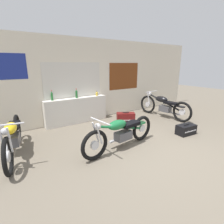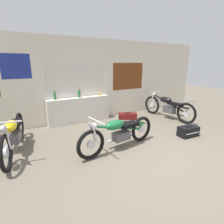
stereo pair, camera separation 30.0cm
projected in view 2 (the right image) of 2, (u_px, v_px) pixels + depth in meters
ground_plane at (154, 155)px, 3.90m from camera, size 24.00×24.00×0.00m
wall_back at (93, 80)px, 6.18m from camera, size 10.00×0.07×2.80m
sill_counter at (79, 110)px, 6.00m from camera, size 2.14×0.28×0.86m
bottle_leftmost at (55, 95)px, 5.49m from camera, size 0.07×0.07×0.32m
bottle_left_center at (79, 93)px, 5.85m from camera, size 0.07×0.07×0.31m
bottle_center at (100, 94)px, 6.23m from camera, size 0.07×0.07×0.16m
motorcycle_green at (119, 133)px, 4.07m from camera, size 2.17×0.64×0.84m
motorcycle_black at (168, 107)px, 6.42m from camera, size 0.64×2.23×0.92m
motorcycle_yellow at (13, 134)px, 3.92m from camera, size 0.71×2.20×0.93m
hard_case_black at (188, 131)px, 4.87m from camera, size 0.58×0.36×0.31m
hard_case_darkred at (128, 119)px, 5.71m from camera, size 0.64×0.52×0.44m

